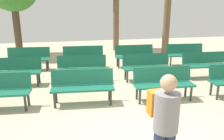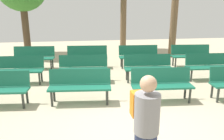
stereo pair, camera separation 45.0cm
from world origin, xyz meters
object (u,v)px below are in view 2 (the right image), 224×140
at_px(bench_r0_c2, 162,83).
at_px(visitor_with_backpack, 146,125).
at_px(bench_r1_c0, 18,68).
at_px(bench_r2_c2, 139,55).
at_px(bench_r2_c0, 34,56).
at_px(bench_r1_c1, 83,67).
at_px(bench_r0_c1, 80,84).
at_px(bench_r2_c3, 191,54).
at_px(tree_0, 173,26).
at_px(bench_r1_c3, 209,65).
at_px(bench_r2_c1, 87,55).
at_px(bench_r1_c2, 148,66).

height_order(bench_r0_c2, visitor_with_backpack, visitor_with_backpack).
distance_m(bench_r1_c0, bench_r2_c2, 4.58).
bearing_deg(bench_r2_c0, bench_r0_c2, -38.55).
bearing_deg(visitor_with_backpack, bench_r0_c2, -117.36).
bearing_deg(bench_r1_c1, bench_r0_c1, -89.79).
xyz_separation_m(bench_r2_c2, bench_r2_c3, (2.17, -0.18, 0.00)).
xyz_separation_m(bench_r2_c0, tree_0, (6.25, 1.29, 0.96)).
xyz_separation_m(bench_r0_c1, bench_r2_c0, (-1.80, 3.55, 0.00)).
xyz_separation_m(bench_r0_c1, bench_r1_c3, (4.38, 1.35, 0.00)).
relative_size(bench_r2_c1, visitor_with_backpack, 0.99).
bearing_deg(bench_r2_c2, visitor_with_backpack, -101.08).
height_order(bench_r1_c2, bench_r2_c1, same).
height_order(bench_r0_c1, bench_r2_c1, same).
relative_size(bench_r1_c2, bench_r2_c0, 0.99).
distance_m(bench_r1_c2, bench_r2_c0, 4.55).
bearing_deg(bench_r2_c3, bench_r1_c3, -91.05).
distance_m(bench_r1_c3, tree_0, 3.63).
xyz_separation_m(bench_r0_c2, visitor_with_backpack, (-1.26, -2.80, 0.43)).
bearing_deg(bench_r1_c1, bench_r1_c0, -179.04).
height_order(bench_r0_c1, bench_r1_c3, same).
bearing_deg(bench_r1_c2, bench_r2_c1, 139.06).
relative_size(bench_r1_c1, tree_0, 0.56).
relative_size(bench_r1_c3, bench_r2_c2, 1.00).
bearing_deg(bench_r2_c0, tree_0, 16.70).
distance_m(bench_r1_c2, bench_r1_c3, 2.11).
distance_m(bench_r0_c1, bench_r1_c2, 2.72).
relative_size(bench_r0_c1, bench_r0_c2, 1.01).
bearing_deg(bench_r0_c1, bench_r2_c2, 58.27).
height_order(bench_r1_c2, bench_r2_c2, same).
bearing_deg(bench_r1_c0, bench_r2_c0, 87.56).
relative_size(bench_r1_c1, bench_r2_c2, 1.01).
bearing_deg(bench_r1_c0, bench_r2_c1, 38.38).
bearing_deg(bench_r1_c2, bench_r2_c3, 37.32).
bearing_deg(bench_r2_c2, bench_r2_c0, 178.01).
xyz_separation_m(bench_r0_c1, bench_r2_c1, (0.31, 3.41, 0.00)).
xyz_separation_m(bench_r2_c0, visitor_with_backpack, (2.68, -6.55, 0.43)).
bearing_deg(bench_r1_c3, bench_r1_c1, 178.44).
relative_size(bench_r2_c3, visitor_with_backpack, 0.99).
relative_size(bench_r1_c2, bench_r2_c3, 0.99).
bearing_deg(bench_r0_c1, bench_r1_c2, 38.29).
bearing_deg(bench_r1_c1, visitor_with_backpack, -76.53).
xyz_separation_m(tree_0, visitor_with_backpack, (-3.58, -7.84, -0.53)).
relative_size(bench_r0_c2, bench_r2_c0, 0.99).
height_order(bench_r2_c1, bench_r2_c3, same).
relative_size(bench_r1_c3, visitor_with_backpack, 0.98).
bearing_deg(bench_r1_c1, bench_r2_c0, 139.95).
height_order(bench_r0_c1, bench_r1_c0, same).
bearing_deg(bench_r0_c2, bench_r0_c1, 178.33).
distance_m(bench_r0_c1, bench_r1_c0, 2.67).
bearing_deg(bench_r1_c3, tree_0, 91.65).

